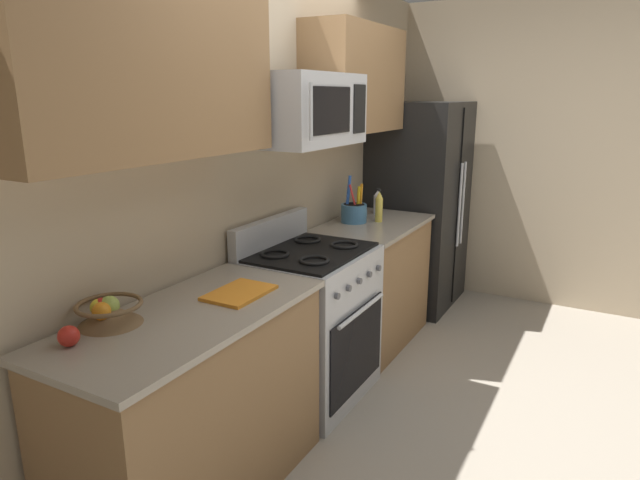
% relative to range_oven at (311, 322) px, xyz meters
% --- Properties ---
extents(ground_plane, '(16.00, 16.00, 0.00)m').
position_rel_range_oven_xyz_m(ground_plane, '(0.00, -0.67, -0.47)').
color(ground_plane, gray).
extents(wall_back, '(8.00, 0.10, 2.60)m').
position_rel_range_oven_xyz_m(wall_back, '(0.00, 0.37, 0.83)').
color(wall_back, tan).
rests_on(wall_back, ground).
extents(counter_left, '(1.29, 0.61, 0.91)m').
position_rel_range_oven_xyz_m(counter_left, '(-1.03, -0.00, -0.02)').
color(counter_left, olive).
rests_on(counter_left, ground).
extents(range_oven, '(0.76, 0.65, 1.09)m').
position_rel_range_oven_xyz_m(range_oven, '(0.00, 0.00, 0.00)').
color(range_oven, '#B2B5BA').
rests_on(range_oven, ground).
extents(counter_right, '(1.01, 0.61, 0.91)m').
position_rel_range_oven_xyz_m(counter_right, '(0.90, -0.00, -0.02)').
color(counter_right, olive).
rests_on(counter_right, ground).
extents(refrigerator, '(0.87, 0.72, 1.75)m').
position_rel_range_oven_xyz_m(refrigerator, '(1.86, -0.02, 0.40)').
color(refrigerator, black).
rests_on(refrigerator, ground).
extents(wall_right, '(0.10, 8.00, 2.60)m').
position_rel_range_oven_xyz_m(wall_right, '(2.39, -0.67, 0.83)').
color(wall_right, tan).
rests_on(wall_right, ground).
extents(microwave, '(0.75, 0.44, 0.39)m').
position_rel_range_oven_xyz_m(microwave, '(-0.00, 0.03, 1.25)').
color(microwave, '#B2B5BA').
extents(upper_cabinets_left, '(1.28, 0.34, 0.71)m').
position_rel_range_oven_xyz_m(upper_cabinets_left, '(-1.04, 0.15, 1.43)').
color(upper_cabinets_left, olive).
extents(upper_cabinets_right, '(1.00, 0.34, 0.71)m').
position_rel_range_oven_xyz_m(upper_cabinets_right, '(0.90, 0.15, 1.43)').
color(upper_cabinets_right, olive).
extents(utensil_crock, '(0.19, 0.19, 0.33)m').
position_rel_range_oven_xyz_m(utensil_crock, '(0.86, 0.13, 0.51)').
color(utensil_crock, teal).
rests_on(utensil_crock, counter_right).
extents(fruit_basket, '(0.26, 0.26, 0.11)m').
position_rel_range_oven_xyz_m(fruit_basket, '(-1.28, 0.19, 0.49)').
color(fruit_basket, brown).
rests_on(fruit_basket, counter_left).
extents(apple_loose, '(0.08, 0.08, 0.08)m').
position_rel_range_oven_xyz_m(apple_loose, '(-1.49, 0.16, 0.48)').
color(apple_loose, red).
rests_on(apple_loose, counter_left).
extents(cutting_board, '(0.32, 0.23, 0.02)m').
position_rel_range_oven_xyz_m(cutting_board, '(-0.75, -0.06, 0.44)').
color(cutting_board, orange).
rests_on(cutting_board, counter_left).
extents(bottle_oil, '(0.05, 0.05, 0.24)m').
position_rel_range_oven_xyz_m(bottle_oil, '(0.96, -0.02, 0.55)').
color(bottle_oil, gold).
rests_on(bottle_oil, counter_right).
extents(bottle_vinegar, '(0.06, 0.06, 0.20)m').
position_rel_range_oven_xyz_m(bottle_vinegar, '(1.20, 0.09, 0.53)').
color(bottle_vinegar, silver).
rests_on(bottle_vinegar, counter_right).
extents(prep_bowl, '(0.12, 0.12, 0.05)m').
position_rel_range_oven_xyz_m(prep_bowl, '(1.07, 0.18, 0.46)').
color(prep_bowl, teal).
rests_on(prep_bowl, counter_right).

